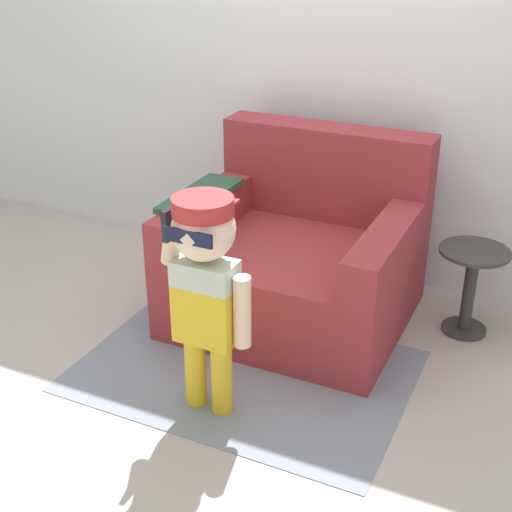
{
  "coord_description": "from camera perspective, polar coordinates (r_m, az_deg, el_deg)",
  "views": [
    {
      "loc": [
        1.34,
        -3.0,
        1.95
      ],
      "look_at": [
        0.1,
        -0.37,
        0.55
      ],
      "focal_mm": 50.0,
      "sensor_mm": 36.0,
      "label": 1
    }
  ],
  "objects": [
    {
      "name": "person_child",
      "position": [
        2.84,
        -4.06,
        -1.45
      ],
      "size": [
        0.4,
        0.3,
        0.98
      ],
      "color": "gold",
      "rests_on": "ground_plane"
    },
    {
      "name": "ground_plane",
      "position": [
        3.82,
        1.02,
        -4.9
      ],
      "size": [
        10.0,
        10.0,
        0.0
      ],
      "primitive_type": "plane",
      "color": "#ADA89E"
    },
    {
      "name": "armchair",
      "position": [
        3.73,
        3.5,
        -0.09
      ],
      "size": [
        1.16,
        1.04,
        0.94
      ],
      "color": "maroon",
      "rests_on": "ground_plane"
    },
    {
      "name": "wall_back",
      "position": [
        4.04,
        5.76,
        16.39
      ],
      "size": [
        10.0,
        0.05,
        2.6
      ],
      "color": "silver",
      "rests_on": "ground_plane"
    },
    {
      "name": "rug",
      "position": [
        3.4,
        -0.95,
        -9.13
      ],
      "size": [
        1.52,
        1.06,
        0.01
      ],
      "color": "gray",
      "rests_on": "ground_plane"
    },
    {
      "name": "side_table",
      "position": [
        3.73,
        16.78,
        -2.05
      ],
      "size": [
        0.35,
        0.35,
        0.46
      ],
      "color": "#333333",
      "rests_on": "ground_plane"
    }
  ]
}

